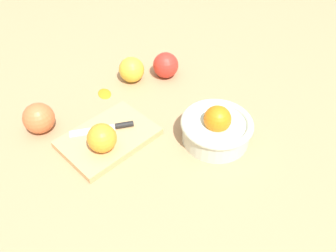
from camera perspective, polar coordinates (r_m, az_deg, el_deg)
ground_plane at (r=0.88m, az=-5.00°, el=0.11°), size 2.40×2.40×0.00m
bowl at (r=0.82m, az=8.06°, el=-0.30°), size 0.17×0.17×0.10m
cutting_board at (r=0.84m, az=-9.88°, el=-1.98°), size 0.24×0.18×0.02m
orange_on_board at (r=0.79m, az=-10.95°, el=-1.99°), size 0.07×0.07×0.07m
knife at (r=0.85m, az=-9.59°, el=-0.15°), size 0.15×0.08×0.01m
apple_front_left at (r=1.02m, az=-6.09°, el=9.31°), size 0.07×0.07×0.07m
apple_front_left_2 at (r=1.03m, az=-0.38°, el=10.10°), size 0.08×0.08×0.08m
apple_front_right at (r=0.90m, az=-20.73°, el=1.23°), size 0.08×0.08×0.08m
citrus_peel at (r=0.99m, az=-10.56°, el=5.46°), size 0.05×0.06×0.01m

